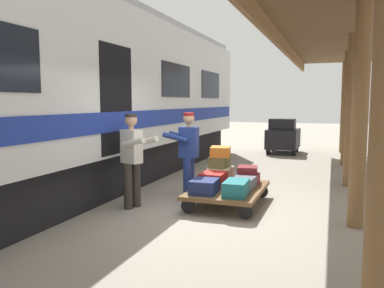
{
  "coord_description": "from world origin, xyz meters",
  "views": [
    {
      "loc": [
        -1.93,
        6.31,
        1.91
      ],
      "look_at": [
        0.47,
        -0.29,
        1.15
      ],
      "focal_mm": 36.4,
      "sensor_mm": 36.0,
      "label": 1
    }
  ],
  "objects": [
    {
      "name": "ground_plane",
      "position": [
        0.0,
        0.0,
        0.0
      ],
      "size": [
        60.0,
        60.0,
        0.0
      ],
      "primitive_type": "plane",
      "color": "gray"
    },
    {
      "name": "train_car",
      "position": [
        3.34,
        -0.0,
        2.06
      ],
      "size": [
        3.03,
        16.68,
        4.0
      ],
      "color": "silver",
      "rests_on": "ground_plane"
    },
    {
      "name": "suitcase_cream_canvas",
      "position": [
        0.15,
        -1.11,
        0.46
      ],
      "size": [
        0.44,
        0.54,
        0.29
      ],
      "primitive_type": "cube",
      "rotation": [
        0.0,
        0.0,
        0.02
      ],
      "color": "beige",
      "rests_on": "luggage_cart"
    },
    {
      "name": "suitcase_olive_duffel",
      "position": [
        0.18,
        -1.12,
        0.72
      ],
      "size": [
        0.35,
        0.51,
        0.22
      ],
      "primitive_type": "cube",
      "rotation": [
        0.0,
        0.0,
        -0.07
      ],
      "color": "brown",
      "rests_on": "suitcase_cream_canvas"
    },
    {
      "name": "suitcase_red_plastic",
      "position": [
        0.15,
        -0.59,
        0.45
      ],
      "size": [
        0.43,
        0.52,
        0.27
      ],
      "primitive_type": "cube",
      "rotation": [
        0.0,
        0.0,
        -0.01
      ],
      "color": "#AD231E",
      "rests_on": "luggage_cart"
    },
    {
      "name": "luggage_cart",
      "position": [
        -0.13,
        -0.59,
        0.27
      ],
      "size": [
        1.26,
        1.9,
        0.32
      ],
      "color": "brown",
      "rests_on": "ground_plane"
    },
    {
      "name": "suitcase_teal_softside",
      "position": [
        -0.41,
        -0.07,
        0.45
      ],
      "size": [
        0.4,
        0.64,
        0.25
      ],
      "primitive_type": "cube",
      "rotation": [
        0.0,
        0.0,
        0.04
      ],
      "color": "#1E666B",
      "rests_on": "luggage_cart"
    },
    {
      "name": "porter_by_door",
      "position": [
        1.43,
        0.2,
        0.93
      ],
      "size": [
        0.73,
        0.57,
        1.7
      ],
      "color": "#332D28",
      "rests_on": "ground_plane"
    },
    {
      "name": "platform_canopy",
      "position": [
        -2.24,
        0.0,
        3.26
      ],
      "size": [
        3.2,
        19.54,
        3.56
      ],
      "color": "brown",
      "rests_on": "ground_plane"
    },
    {
      "name": "porter_in_overalls",
      "position": [
        0.76,
        -0.84,
        0.93
      ],
      "size": [
        0.67,
        0.43,
        1.7
      ],
      "color": "navy",
      "rests_on": "ground_plane"
    },
    {
      "name": "suitcase_burgundy_valise",
      "position": [
        -0.41,
        -1.11,
        0.41
      ],
      "size": [
        0.37,
        0.47,
        0.19
      ],
      "primitive_type": "cube",
      "rotation": [
        0.0,
        0.0,
        0.0
      ],
      "color": "maroon",
      "rests_on": "luggage_cart"
    },
    {
      "name": "suitcase_navy_fabric",
      "position": [
        0.15,
        -0.07,
        0.44
      ],
      "size": [
        0.47,
        0.6,
        0.24
      ],
      "primitive_type": "cube",
      "rotation": [
        0.0,
        0.0,
        0.06
      ],
      "color": "navy",
      "rests_on": "luggage_cart"
    },
    {
      "name": "suitcase_slate_roller",
      "position": [
        -0.41,
        -0.59,
        0.42
      ],
      "size": [
        0.42,
        0.58,
        0.21
      ],
      "primitive_type": "cube",
      "rotation": [
        0.0,
        0.0,
        -0.04
      ],
      "color": "#4C515B",
      "rests_on": "luggage_cart"
    },
    {
      "name": "suitcase_orange_carryall",
      "position": [
        0.17,
        -1.13,
        0.92
      ],
      "size": [
        0.46,
        0.53,
        0.2
      ],
      "primitive_type": "cube",
      "rotation": [
        0.0,
        0.0,
        0.19
      ],
      "color": "#CC6B23",
      "rests_on": "suitcase_olive_duffel"
    },
    {
      "name": "suitcase_maroon_trunk",
      "position": [
        -0.38,
        -1.14,
        0.58
      ],
      "size": [
        0.44,
        0.49,
        0.14
      ],
      "primitive_type": "cube",
      "rotation": [
        0.0,
        0.0,
        0.16
      ],
      "color": "maroon",
      "rests_on": "suitcase_burgundy_valise"
    },
    {
      "name": "baggage_tug",
      "position": [
        -0.2,
        -8.4,
        0.63
      ],
      "size": [
        1.13,
        1.72,
        1.3
      ],
      "color": "black",
      "rests_on": "ground_plane"
    }
  ]
}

